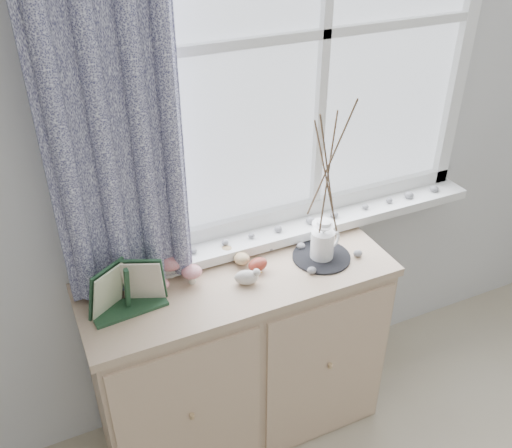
% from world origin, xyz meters
% --- Properties ---
extents(sideboard, '(1.20, 0.45, 0.85)m').
position_xyz_m(sideboard, '(-0.15, 1.75, 0.43)').
color(sideboard, tan).
rests_on(sideboard, ground).
extents(botanical_book, '(0.31, 0.15, 0.21)m').
position_xyz_m(botanical_book, '(-0.57, 1.71, 0.95)').
color(botanical_book, '#1D3D25').
rests_on(botanical_book, sideboard).
extents(toadstool_cluster, '(0.19, 0.17, 0.11)m').
position_xyz_m(toadstool_cluster, '(-0.37, 1.84, 0.91)').
color(toadstool_cluster, silver).
rests_on(toadstool_cluster, sideboard).
extents(wooden_eggs, '(0.14, 0.18, 0.08)m').
position_xyz_m(wooden_eggs, '(-0.11, 1.82, 0.88)').
color(wooden_eggs, tan).
rests_on(wooden_eggs, sideboard).
extents(songbird_figurine, '(0.13, 0.09, 0.06)m').
position_xyz_m(songbird_figurine, '(-0.14, 1.70, 0.88)').
color(songbird_figurine, beige).
rests_on(songbird_figurine, sideboard).
extents(crocheted_doily, '(0.23, 0.23, 0.01)m').
position_xyz_m(crocheted_doily, '(0.19, 1.73, 0.85)').
color(crocheted_doily, black).
rests_on(crocheted_doily, sideboard).
extents(twig_pitcher, '(0.31, 0.31, 0.70)m').
position_xyz_m(twig_pitcher, '(0.19, 1.73, 1.25)').
color(twig_pitcher, white).
rests_on(twig_pitcher, crocheted_doily).
extents(sideboard_pebbles, '(0.34, 0.23, 0.03)m').
position_xyz_m(sideboard_pebbles, '(0.15, 1.75, 0.86)').
color(sideboard_pebbles, gray).
rests_on(sideboard_pebbles, sideboard).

